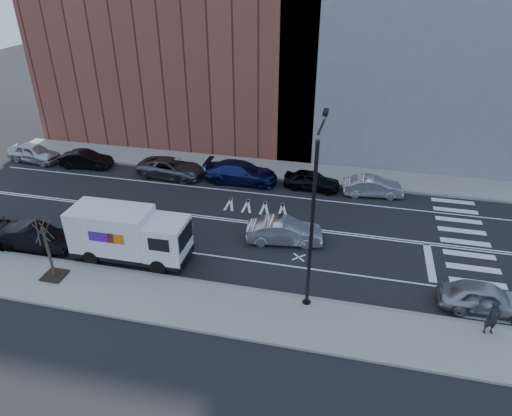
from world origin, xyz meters
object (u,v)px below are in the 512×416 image
at_px(far_parked_a, 34,153).
at_px(far_parked_b, 86,159).
at_px(near_parked_front, 485,298).
at_px(pedestrian, 493,318).
at_px(fedex_van, 129,234).
at_px(driving_sedan, 284,231).

height_order(far_parked_a, far_parked_b, far_parked_a).
relative_size(near_parked_front, pedestrian, 2.46).
xyz_separation_m(far_parked_b, pedestrian, (29.23, -13.36, 0.35)).
bearing_deg(far_parked_a, near_parked_front, -102.30).
xyz_separation_m(fedex_van, far_parked_b, (-9.85, 11.39, -0.96)).
xyz_separation_m(far_parked_a, pedestrian, (34.32, -13.50, 0.26)).
height_order(driving_sedan, near_parked_front, driving_sedan).
xyz_separation_m(far_parked_a, far_parked_b, (5.08, -0.13, -0.09)).
relative_size(far_parked_b, driving_sedan, 0.92).
distance_m(fedex_van, near_parked_front, 19.49).
xyz_separation_m(far_parked_a, driving_sedan, (23.47, -7.74, -0.02)).
distance_m(far_parked_a, driving_sedan, 24.71).
relative_size(far_parked_a, far_parked_b, 1.08).
bearing_deg(fedex_van, far_parked_b, 130.29).
relative_size(fedex_van, far_parked_b, 1.61).
relative_size(fedex_van, driving_sedan, 1.49).
distance_m(near_parked_front, pedestrian, 1.85).
distance_m(fedex_van, far_parked_a, 18.88).
bearing_deg(fedex_van, driving_sedan, 23.35).
bearing_deg(fedex_van, near_parked_front, -1.00).
xyz_separation_m(fedex_van, driving_sedan, (8.54, 3.78, -0.90)).
relative_size(fedex_van, far_parked_a, 1.49).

